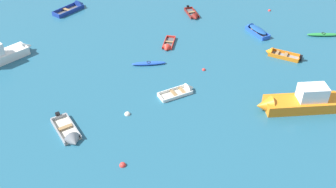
{
  "coord_description": "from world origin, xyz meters",
  "views": [
    {
      "loc": [
        3.99,
        -1.72,
        18.64
      ],
      "look_at": [
        0.0,
        22.58,
        0.15
      ],
      "focal_mm": 40.92,
      "sensor_mm": 36.0,
      "label": 1
    }
  ],
  "objects_px": {
    "rowboat_red_near_left": "(167,47)",
    "rowboat_white_back_row_right": "(185,90)",
    "kayak_blue_cluster_inner": "(149,63)",
    "mooring_buoy_between_boats_right": "(269,11)",
    "mooring_buoy_midfield": "(204,70)",
    "mooring_buoy_central": "(123,165)",
    "rowboat_blue_outer_left": "(255,29)",
    "rowboat_deep_blue_midfield_left": "(75,7)",
    "motor_launch_orange_midfield_right": "(298,102)",
    "rowboat_orange_distant_center": "(276,54)",
    "motor_launch_white_near_right": "(3,55)",
    "rowboat_grey_back_row_left": "(70,136)",
    "mooring_buoy_between_boats_left": "(127,114)",
    "kayak_green_far_back": "(323,35)",
    "rowboat_maroon_far_right": "(194,16)"
  },
  "relations": [
    {
      "from": "rowboat_maroon_far_right",
      "to": "mooring_buoy_central",
      "type": "height_order",
      "value": "rowboat_maroon_far_right"
    },
    {
      "from": "rowboat_blue_outer_left",
      "to": "mooring_buoy_midfield",
      "type": "relative_size",
      "value": 9.63
    },
    {
      "from": "mooring_buoy_between_boats_right",
      "to": "rowboat_orange_distant_center",
      "type": "bearing_deg",
      "value": -89.12
    },
    {
      "from": "rowboat_blue_outer_left",
      "to": "kayak_green_far_back",
      "type": "bearing_deg",
      "value": 2.35
    },
    {
      "from": "rowboat_white_back_row_right",
      "to": "kayak_green_far_back",
      "type": "xyz_separation_m",
      "value": [
        12.68,
        11.75,
        0.02
      ]
    },
    {
      "from": "motor_launch_orange_midfield_right",
      "to": "rowboat_orange_distant_center",
      "type": "distance_m",
      "value": 7.98
    },
    {
      "from": "motor_launch_white_near_right",
      "to": "motor_launch_orange_midfield_right",
      "type": "xyz_separation_m",
      "value": [
        25.78,
        -2.9,
        0.05
      ]
    },
    {
      "from": "rowboat_white_back_row_right",
      "to": "mooring_buoy_central",
      "type": "relative_size",
      "value": 6.95
    },
    {
      "from": "rowboat_red_near_left",
      "to": "rowboat_white_back_row_right",
      "type": "bearing_deg",
      "value": -69.4
    },
    {
      "from": "rowboat_orange_distant_center",
      "to": "motor_launch_white_near_right",
      "type": "bearing_deg",
      "value": -168.57
    },
    {
      "from": "motor_launch_orange_midfield_right",
      "to": "rowboat_grey_back_row_left",
      "type": "height_order",
      "value": "motor_launch_orange_midfield_right"
    },
    {
      "from": "rowboat_maroon_far_right",
      "to": "rowboat_white_back_row_right",
      "type": "height_order",
      "value": "rowboat_white_back_row_right"
    },
    {
      "from": "mooring_buoy_between_boats_left",
      "to": "mooring_buoy_midfield",
      "type": "bearing_deg",
      "value": 53.73
    },
    {
      "from": "mooring_buoy_midfield",
      "to": "rowboat_deep_blue_midfield_left",
      "type": "bearing_deg",
      "value": 146.29
    },
    {
      "from": "rowboat_orange_distant_center",
      "to": "mooring_buoy_midfield",
      "type": "distance_m",
      "value": 7.43
    },
    {
      "from": "motor_launch_orange_midfield_right",
      "to": "mooring_buoy_midfield",
      "type": "relative_size",
      "value": 20.52
    },
    {
      "from": "motor_launch_white_near_right",
      "to": "rowboat_grey_back_row_left",
      "type": "relative_size",
      "value": 1.67
    },
    {
      "from": "kayak_blue_cluster_inner",
      "to": "rowboat_orange_distant_center",
      "type": "xyz_separation_m",
      "value": [
        11.47,
        3.58,
        0.03
      ]
    },
    {
      "from": "kayak_green_far_back",
      "to": "mooring_buoy_central",
      "type": "distance_m",
      "value": 25.72
    },
    {
      "from": "rowboat_grey_back_row_left",
      "to": "mooring_buoy_between_boats_left",
      "type": "height_order",
      "value": "rowboat_grey_back_row_left"
    },
    {
      "from": "kayak_blue_cluster_inner",
      "to": "kayak_green_far_back",
      "type": "height_order",
      "value": "kayak_green_far_back"
    },
    {
      "from": "rowboat_grey_back_row_left",
      "to": "mooring_buoy_between_boats_right",
      "type": "xyz_separation_m",
      "value": [
        14.81,
        23.75,
        -0.15
      ]
    },
    {
      "from": "rowboat_orange_distant_center",
      "to": "kayak_green_far_back",
      "type": "xyz_separation_m",
      "value": [
        4.94,
        4.65,
        -0.02
      ]
    },
    {
      "from": "motor_launch_white_near_right",
      "to": "rowboat_orange_distant_center",
      "type": "bearing_deg",
      "value": 11.43
    },
    {
      "from": "rowboat_grey_back_row_left",
      "to": "rowboat_red_near_left",
      "type": "bearing_deg",
      "value": 71.01
    },
    {
      "from": "rowboat_maroon_far_right",
      "to": "mooring_buoy_between_boats_left",
      "type": "distance_m",
      "value": 17.87
    },
    {
      "from": "rowboat_maroon_far_right",
      "to": "mooring_buoy_between_boats_right",
      "type": "height_order",
      "value": "rowboat_maroon_far_right"
    },
    {
      "from": "rowboat_grey_back_row_left",
      "to": "rowboat_red_near_left",
      "type": "height_order",
      "value": "rowboat_grey_back_row_left"
    },
    {
      "from": "rowboat_red_near_left",
      "to": "mooring_buoy_between_boats_right",
      "type": "bearing_deg",
      "value": 45.14
    },
    {
      "from": "rowboat_red_near_left",
      "to": "kayak_blue_cluster_inner",
      "type": "distance_m",
      "value": 3.48
    },
    {
      "from": "mooring_buoy_between_boats_right",
      "to": "mooring_buoy_midfield",
      "type": "bearing_deg",
      "value": -115.04
    },
    {
      "from": "rowboat_blue_outer_left",
      "to": "rowboat_deep_blue_midfield_left",
      "type": "bearing_deg",
      "value": 172.95
    },
    {
      "from": "motor_launch_orange_midfield_right",
      "to": "kayak_blue_cluster_inner",
      "type": "xyz_separation_m",
      "value": [
        -12.51,
        4.32,
        -0.53
      ]
    },
    {
      "from": "kayak_blue_cluster_inner",
      "to": "rowboat_deep_blue_midfield_left",
      "type": "bearing_deg",
      "value": 135.89
    },
    {
      "from": "motor_launch_white_near_right",
      "to": "mooring_buoy_between_boats_left",
      "type": "height_order",
      "value": "motor_launch_white_near_right"
    },
    {
      "from": "rowboat_deep_blue_midfield_left",
      "to": "rowboat_red_near_left",
      "type": "height_order",
      "value": "rowboat_deep_blue_midfield_left"
    },
    {
      "from": "mooring_buoy_between_boats_right",
      "to": "mooring_buoy_central",
      "type": "xyz_separation_m",
      "value": [
        -10.54,
        -25.67,
        0.0
      ]
    },
    {
      "from": "rowboat_blue_outer_left",
      "to": "mooring_buoy_between_boats_left",
      "type": "distance_m",
      "value": 17.94
    },
    {
      "from": "rowboat_grey_back_row_left",
      "to": "mooring_buoy_between_boats_right",
      "type": "height_order",
      "value": "rowboat_grey_back_row_left"
    },
    {
      "from": "mooring_buoy_between_boats_left",
      "to": "motor_launch_white_near_right",
      "type": "bearing_deg",
      "value": 156.46
    },
    {
      "from": "mooring_buoy_between_boats_right",
      "to": "mooring_buoy_between_boats_left",
      "type": "distance_m",
      "value": 23.59
    },
    {
      "from": "mooring_buoy_between_boats_right",
      "to": "rowboat_maroon_far_right",
      "type": "bearing_deg",
      "value": -160.31
    },
    {
      "from": "rowboat_orange_distant_center",
      "to": "rowboat_white_back_row_right",
      "type": "bearing_deg",
      "value": -137.49
    },
    {
      "from": "mooring_buoy_midfield",
      "to": "rowboat_blue_outer_left",
      "type": "bearing_deg",
      "value": 60.45
    },
    {
      "from": "kayak_blue_cluster_inner",
      "to": "mooring_buoy_central",
      "type": "xyz_separation_m",
      "value": [
        0.78,
        -12.2,
        -0.14
      ]
    },
    {
      "from": "motor_launch_white_near_right",
      "to": "rowboat_red_near_left",
      "type": "bearing_deg",
      "value": 18.03
    },
    {
      "from": "rowboat_blue_outer_left",
      "to": "motor_launch_orange_midfield_right",
      "type": "distance_m",
      "value": 12.63
    },
    {
      "from": "rowboat_blue_outer_left",
      "to": "kayak_blue_cluster_inner",
      "type": "xyz_separation_m",
      "value": [
        -9.54,
        -7.95,
        -0.16
      ]
    },
    {
      "from": "rowboat_deep_blue_midfield_left",
      "to": "kayak_blue_cluster_inner",
      "type": "distance_m",
      "value": 15.03
    },
    {
      "from": "rowboat_red_near_left",
      "to": "mooring_buoy_central",
      "type": "xyz_separation_m",
      "value": [
        -0.39,
        -15.48,
        -0.12
      ]
    }
  ]
}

